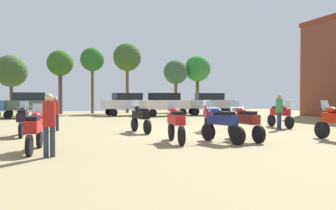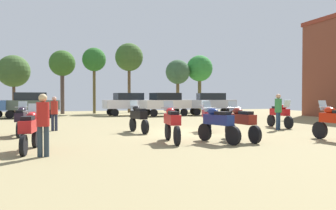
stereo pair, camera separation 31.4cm
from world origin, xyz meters
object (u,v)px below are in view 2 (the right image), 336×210
at_px(motorcycle_12, 280,114).
at_px(person_1, 43,120).
at_px(motorcycle_1, 218,123).
at_px(motorcycle_2, 336,121).
at_px(tree_1, 178,72).
at_px(car_4, 30,103).
at_px(motorcycle_7, 207,116).
at_px(car_2, 165,102).
at_px(person_3, 278,109).
at_px(tree_9, 94,60).
at_px(motorcycle_10, 242,121).
at_px(tree_4, 129,58).
at_px(motorcycle_3, 138,117).
at_px(motorcycle_6, 30,128).
at_px(tree_8, 200,69).
at_px(tree_2, 14,71).
at_px(car_5, 129,102).
at_px(motorcycle_4, 21,119).
at_px(person_2, 54,111).
at_px(motorcycle_8, 172,122).
at_px(tree_6, 62,64).

bearing_deg(motorcycle_12, person_1, 27.38).
distance_m(motorcycle_1, motorcycle_2, 4.50).
bearing_deg(tree_1, car_4, -156.55).
distance_m(motorcycle_7, car_2, 13.44).
bearing_deg(person_3, tree_9, -97.79).
relative_size(motorcycle_2, motorcycle_10, 1.00).
distance_m(motorcycle_12, tree_4, 20.81).
relative_size(motorcycle_3, car_4, 0.47).
bearing_deg(motorcycle_3, motorcycle_7, -19.21).
bearing_deg(motorcycle_6, tree_8, 63.97).
xyz_separation_m(tree_2, tree_9, (7.52, -1.16, 1.18)).
relative_size(motorcycle_12, tree_1, 0.39).
distance_m(motorcycle_3, car_4, 14.71).
bearing_deg(person_3, tree_8, -129.76).
bearing_deg(tree_2, tree_8, -0.93).
xyz_separation_m(person_3, tree_1, (1.85, 20.71, 3.28)).
xyz_separation_m(person_1, tree_4, (7.27, 25.37, 4.76)).
xyz_separation_m(motorcycle_1, motorcycle_7, (1.27, 3.82, 0.00)).
relative_size(car_2, tree_9, 0.69).
bearing_deg(car_2, car_5, 50.08).
relative_size(car_5, person_1, 2.60).
bearing_deg(motorcycle_3, tree_8, 50.07).
bearing_deg(person_1, car_4, -80.88).
bearing_deg(car_5, motorcycle_4, 145.14).
bearing_deg(tree_4, car_5, -101.46).
bearing_deg(motorcycle_3, car_2, 57.65).
xyz_separation_m(motorcycle_12, person_1, (-11.66, -5.66, 0.28)).
bearing_deg(person_2, tree_2, -62.37).
bearing_deg(tree_9, person_2, -101.39).
relative_size(motorcycle_6, tree_8, 0.35).
bearing_deg(motorcycle_12, motorcycle_10, 43.48).
distance_m(motorcycle_8, motorcycle_10, 2.65).
distance_m(motorcycle_1, tree_6, 24.44).
height_order(motorcycle_10, tree_8, tree_8).
height_order(tree_2, tree_6, tree_6).
bearing_deg(car_5, tree_4, -19.23).
relative_size(motorcycle_10, person_1, 1.27).
relative_size(tree_6, tree_9, 0.94).
height_order(car_5, tree_9, tree_9).
distance_m(motorcycle_1, tree_8, 26.45).
bearing_deg(tree_9, motorcycle_7, -79.94).
bearing_deg(tree_8, tree_1, -176.19).
bearing_deg(person_2, person_1, 104.04).
bearing_deg(person_2, motorcycle_3, 166.92).
distance_m(tree_4, tree_8, 8.11).
distance_m(motorcycle_6, tree_1, 27.74).
relative_size(person_1, tree_6, 0.28).
xyz_separation_m(motorcycle_10, car_5, (-0.75, 18.51, 0.44)).
xyz_separation_m(tree_1, tree_9, (-9.06, -0.67, 0.96)).
bearing_deg(tree_6, tree_1, 3.12).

